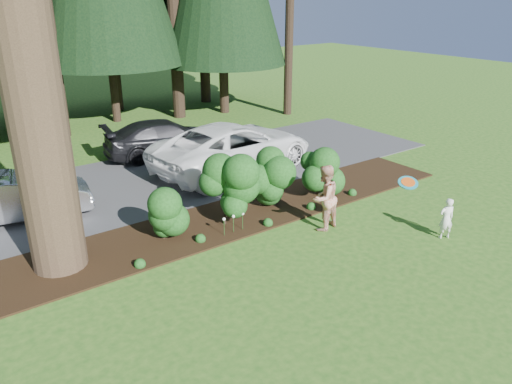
# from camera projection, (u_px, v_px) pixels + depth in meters

# --- Properties ---
(ground) EXTENTS (80.00, 80.00, 0.00)m
(ground) POSITION_uv_depth(u_px,v_px,m) (300.00, 267.00, 11.94)
(ground) COLOR #255317
(ground) RESTS_ON ground
(mulch_bed) EXTENTS (16.00, 2.50, 0.05)m
(mulch_bed) POSITION_uv_depth(u_px,v_px,m) (226.00, 219.00, 14.36)
(mulch_bed) COLOR black
(mulch_bed) RESTS_ON ground
(driveway) EXTENTS (22.00, 6.00, 0.03)m
(driveway) POSITION_uv_depth(u_px,v_px,m) (160.00, 178.00, 17.55)
(driveway) COLOR #38383A
(driveway) RESTS_ON ground
(shrub_row) EXTENTS (6.53, 1.60, 1.61)m
(shrub_row) POSITION_uv_depth(u_px,v_px,m) (250.00, 190.00, 14.41)
(shrub_row) COLOR #143911
(shrub_row) RESTS_ON ground
(lily_cluster) EXTENTS (0.69, 0.09, 0.57)m
(lily_cluster) POSITION_uv_depth(u_px,v_px,m) (233.00, 217.00, 13.39)
(lily_cluster) COLOR #143911
(lily_cluster) RESTS_ON ground
(car_silver_wagon) EXTENTS (4.22, 2.11, 1.33)m
(car_silver_wagon) POSITION_uv_depth(u_px,v_px,m) (17.00, 197.00, 14.17)
(car_silver_wagon) COLOR #AFAFB4
(car_silver_wagon) RESTS_ON driveway
(car_white_suv) EXTENTS (6.55, 3.61, 1.74)m
(car_white_suv) POSITION_uv_depth(u_px,v_px,m) (233.00, 147.00, 18.03)
(car_white_suv) COLOR white
(car_white_suv) RESTS_ON driveway
(car_dark_suv) EXTENTS (5.06, 2.68, 1.40)m
(car_dark_suv) POSITION_uv_depth(u_px,v_px,m) (166.00, 138.00, 19.78)
(car_dark_suv) COLOR black
(car_dark_suv) RESTS_ON driveway
(child) EXTENTS (0.49, 0.42, 1.14)m
(child) POSITION_uv_depth(u_px,v_px,m) (446.00, 218.00, 13.14)
(child) COLOR white
(child) RESTS_ON ground
(adult) EXTENTS (1.01, 0.85, 1.84)m
(adult) POSITION_uv_depth(u_px,v_px,m) (324.00, 198.00, 13.54)
(adult) COLOR #B73F18
(adult) RESTS_ON ground
(frisbee) EXTENTS (0.51, 0.47, 0.27)m
(frisbee) POSITION_uv_depth(u_px,v_px,m) (408.00, 183.00, 12.19)
(frisbee) COLOR teal
(frisbee) RESTS_ON ground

